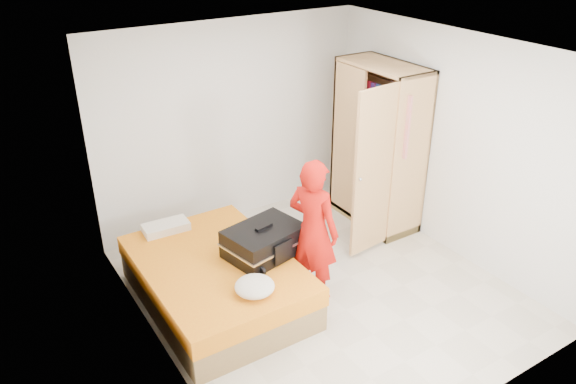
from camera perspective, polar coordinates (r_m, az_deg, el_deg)
room at (r=5.59m, az=3.71°, el=1.05°), size 4.00×4.02×2.60m
bed at (r=5.98m, az=-7.25°, el=-8.96°), size 1.42×2.02×0.50m
wardrobe at (r=7.16m, az=9.08°, el=4.07°), size 1.17×1.24×2.10m
person at (r=5.75m, az=2.56°, el=-3.94°), size 0.58×0.68×1.58m
suitcase at (r=5.83m, az=-2.42°, el=-5.02°), size 0.88×0.72×0.33m
round_cushion at (r=5.33m, az=-3.41°, el=-9.55°), size 0.38×0.38×0.14m
pillow at (r=6.43m, az=-12.30°, el=-3.51°), size 0.52×0.28×0.09m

